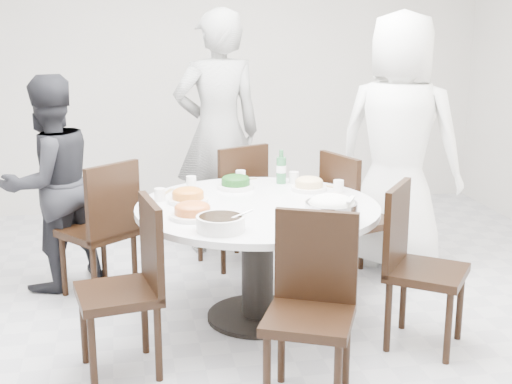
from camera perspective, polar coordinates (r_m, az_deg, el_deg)
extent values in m
cube|color=silver|center=(4.34, -2.33, -11.78)|extent=(6.00, 6.00, 0.01)
cube|color=silver|center=(6.90, -6.24, 10.06)|extent=(6.00, 0.01, 2.80)
cylinder|color=white|center=(4.49, 0.12, -5.67)|extent=(1.50, 1.50, 0.75)
cube|color=black|center=(5.13, 8.28, -2.04)|extent=(0.54, 0.54, 0.95)
cube|color=black|center=(5.43, -2.10, -0.96)|extent=(0.55, 0.55, 0.95)
cube|color=black|center=(4.94, -12.59, -2.88)|extent=(0.59, 0.59, 0.95)
cube|color=black|center=(3.88, -11.00, -7.69)|extent=(0.48, 0.48, 0.95)
cube|color=black|center=(3.52, 4.25, -9.77)|extent=(0.56, 0.56, 0.95)
cube|color=black|center=(4.22, 13.54, -5.99)|extent=(0.59, 0.59, 0.95)
imported|color=white|center=(5.37, 11.36, 3.88)|extent=(1.11, 1.05, 1.92)
imported|color=black|center=(5.66, -3.06, 4.73)|extent=(0.75, 0.54, 1.93)
imported|color=black|center=(5.11, -16.18, 0.64)|extent=(0.92, 0.89, 1.50)
cylinder|color=white|center=(4.77, -1.64, 0.67)|extent=(0.25, 0.25, 0.06)
cylinder|color=white|center=(4.73, 4.25, 0.52)|extent=(0.23, 0.23, 0.06)
cylinder|color=white|center=(4.45, -5.46, -0.39)|extent=(0.25, 0.25, 0.07)
cylinder|color=white|center=(4.27, 6.11, -1.01)|extent=(0.29, 0.29, 0.07)
cylinder|color=white|center=(4.11, -5.10, -1.61)|extent=(0.27, 0.27, 0.07)
cylinder|color=silver|center=(4.00, 6.03, -1.69)|extent=(0.29, 0.29, 0.12)
cylinder|color=white|center=(3.87, -2.85, -2.52)|extent=(0.27, 0.27, 0.08)
cylinder|color=#2B6C3D|center=(4.89, 2.03, 2.04)|extent=(0.07, 0.07, 0.23)
cylinder|color=white|center=(4.96, -1.35, 1.31)|extent=(0.07, 0.07, 0.08)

